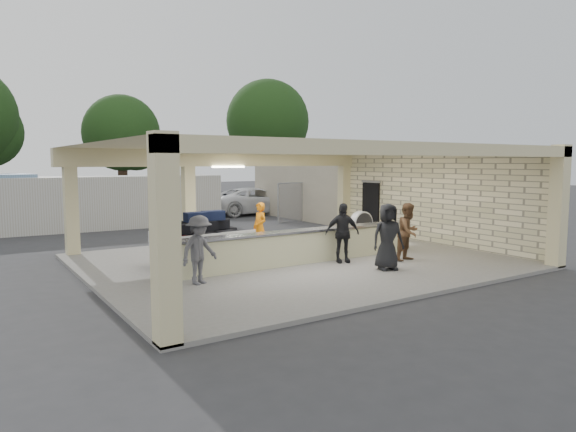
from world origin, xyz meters
TOP-DOWN VIEW (x-y plane):
  - ground at (0.00, 0.00)m, footprint 120.00×120.00m
  - pavilion at (0.21, 0.66)m, footprint 12.01×10.00m
  - baggage_counter at (0.00, -0.50)m, footprint 8.20×0.58m
  - luggage_cart at (-2.70, 0.91)m, footprint 2.73×1.82m
  - drum_fan at (4.60, 2.25)m, footprint 0.96×0.53m
  - baggage_handler at (-0.24, 1.77)m, footprint 0.37×0.62m
  - passenger_a at (2.75, -1.98)m, footprint 0.91×0.54m
  - passenger_b at (0.91, -1.11)m, footprint 1.10×0.73m
  - passenger_c at (-3.73, -1.33)m, footprint 1.15×0.75m
  - passenger_d at (1.30, -2.60)m, footprint 0.97×0.63m
  - car_white_a at (6.27, 13.49)m, footprint 5.54×2.76m
  - car_white_b at (10.49, 13.70)m, footprint 4.65×3.34m
  - car_dark at (4.31, 15.17)m, footprint 4.59×2.65m
  - container_white at (-3.00, 11.70)m, footprint 11.19×2.72m
  - fence at (11.00, 9.00)m, footprint 12.06×0.06m
  - tree_mid at (2.32, 26.16)m, footprint 6.00×5.60m
  - tree_right at (14.32, 25.16)m, footprint 7.20×7.00m
  - adjacent_building at (9.50, 10.00)m, footprint 6.00×8.00m

SIDE VIEW (x-z plane):
  - ground at x=0.00m, z-range 0.00..0.00m
  - baggage_counter at x=0.00m, z-range 0.10..1.08m
  - drum_fan at x=4.60m, z-range 0.14..1.19m
  - car_white_b at x=10.49m, z-range 0.00..1.38m
  - car_dark at x=4.31m, z-range 0.00..1.45m
  - car_white_a at x=6.27m, z-range 0.00..1.56m
  - baggage_handler at x=-0.24m, z-range 0.10..1.74m
  - luggage_cart at x=-2.70m, z-range 0.17..1.70m
  - passenger_c at x=-3.73m, z-range 0.10..1.78m
  - passenger_a at x=2.75m, z-range 0.10..1.84m
  - passenger_b at x=0.91m, z-range 0.10..1.86m
  - passenger_d at x=1.30m, z-range 0.10..1.93m
  - fence at x=11.00m, z-range 0.04..2.07m
  - container_white at x=-3.00m, z-range 0.00..2.40m
  - pavilion at x=0.21m, z-range -0.43..3.12m
  - adjacent_building at x=9.50m, z-range 0.00..3.20m
  - tree_mid at x=2.32m, z-range 0.96..8.96m
  - tree_right at x=14.32m, z-range 1.21..11.21m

